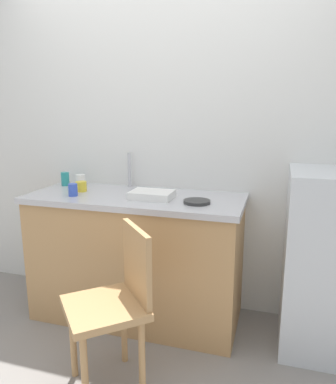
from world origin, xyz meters
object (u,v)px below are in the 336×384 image
chair (116,300)px  cup_blue (73,190)px  cup_yellow (81,186)px  hotplate (197,202)px  cup_white (81,180)px  refrigerator (332,263)px  dish_tray (152,195)px  cup_teal (65,179)px

chair → cup_blue: (-0.55, 0.54, 0.46)m
chair → cup_yellow: bearing=178.2°
cup_yellow → chair: bearing=-50.0°
hotplate → cup_white: 1.01m
refrigerator → cup_blue: bearing=-174.7°
dish_tray → hotplate: 0.32m
cup_yellow → cup_white: bearing=121.1°
chair → cup_blue: 0.89m
refrigerator → cup_teal: bearing=176.0°
cup_teal → cup_blue: bearing=-50.2°
dish_tray → cup_teal: size_ratio=2.70×
cup_teal → cup_white: 0.13m
refrigerator → cup_teal: 1.98m
dish_tray → cup_yellow: bearing=174.3°
cup_yellow → hotplate: bearing=-6.1°
cup_yellow → cup_blue: 0.14m
refrigerator → cup_teal: refrigerator is taller
chair → cup_blue: size_ratio=10.53×
refrigerator → chair: refrigerator is taller
refrigerator → chair: bearing=-148.7°
hotplate → cup_blue: cup_blue is taller
dish_tray → chair: bearing=-89.1°
cup_yellow → cup_blue: (0.02, -0.14, 0.01)m
cup_white → chair: bearing=-51.6°
chair → cup_yellow: size_ratio=11.16×
hotplate → cup_white: size_ratio=1.90×
hotplate → cup_teal: (-1.10, 0.24, 0.04)m
cup_white → hotplate: bearing=-14.9°
chair → dish_tray: dish_tray is taller
cup_blue → cup_white: cup_white is taller
hotplate → chair: bearing=-117.6°
cup_teal → cup_blue: size_ratio=1.23×
dish_tray → cup_white: 0.70m
dish_tray → cup_blue: bearing=-170.9°
cup_white → cup_blue: bearing=-68.9°
refrigerator → cup_teal: (-1.93, 0.14, 0.39)m
chair → dish_tray: (-0.01, 0.62, 0.44)m
cup_white → refrigerator: bearing=-4.8°
dish_tray → cup_white: (-0.66, 0.22, 0.02)m
dish_tray → cup_white: bearing=161.4°
cup_teal → cup_yellow: cup_teal is taller
dish_tray → cup_yellow: cup_yellow is taller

